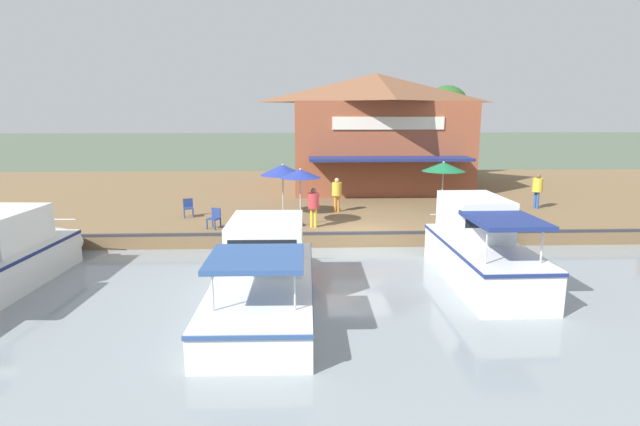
{
  "coord_description": "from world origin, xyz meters",
  "views": [
    {
      "loc": [
        19.26,
        -2.3,
        5.45
      ],
      "look_at": [
        -1.0,
        -1.5,
        1.3
      ],
      "focal_mm": 28.0,
      "sensor_mm": 36.0,
      "label": 1
    }
  ],
  "objects_px": {
    "cafe_chair_facing_river": "(215,217)",
    "motorboat_outer_channel": "(266,272)",
    "motorboat_far_downstream": "(476,247)",
    "patio_umbrella_near_quay_edge": "(444,167)",
    "person_mid_patio": "(337,191)",
    "cafe_chair_under_first_umbrella": "(445,205)",
    "cafe_chair_mid_patio": "(188,207)",
    "tree_downstream_bank": "(445,110)",
    "person_at_quay_edge": "(538,187)",
    "patio_umbrella_by_entrance": "(283,170)",
    "patio_umbrella_far_corner": "(300,174)",
    "person_near_entrance": "(313,203)",
    "waterfront_restaurant": "(375,130)"
  },
  "relations": [
    {
      "from": "cafe_chair_facing_river",
      "to": "patio_umbrella_near_quay_edge",
      "type": "bearing_deg",
      "value": 109.61
    },
    {
      "from": "cafe_chair_mid_patio",
      "to": "motorboat_outer_channel",
      "type": "bearing_deg",
      "value": 24.82
    },
    {
      "from": "cafe_chair_under_first_umbrella",
      "to": "person_at_quay_edge",
      "type": "bearing_deg",
      "value": 105.06
    },
    {
      "from": "person_mid_patio",
      "to": "motorboat_outer_channel",
      "type": "relative_size",
      "value": 0.2
    },
    {
      "from": "person_near_entrance",
      "to": "cafe_chair_mid_patio",
      "type": "bearing_deg",
      "value": -112.26
    },
    {
      "from": "patio_umbrella_by_entrance",
      "to": "motorboat_far_downstream",
      "type": "relative_size",
      "value": 0.36
    },
    {
      "from": "waterfront_restaurant",
      "to": "person_mid_patio",
      "type": "xyz_separation_m",
      "value": [
        8.7,
        -3.13,
        -2.62
      ]
    },
    {
      "from": "waterfront_restaurant",
      "to": "motorboat_outer_channel",
      "type": "relative_size",
      "value": 1.37
    },
    {
      "from": "cafe_chair_mid_patio",
      "to": "person_at_quay_edge",
      "type": "relative_size",
      "value": 0.48
    },
    {
      "from": "motorboat_outer_channel",
      "to": "tree_downstream_bank",
      "type": "height_order",
      "value": "tree_downstream_bank"
    },
    {
      "from": "motorboat_outer_channel",
      "to": "person_at_quay_edge",
      "type": "bearing_deg",
      "value": 128.99
    },
    {
      "from": "patio_umbrella_by_entrance",
      "to": "patio_umbrella_far_corner",
      "type": "height_order",
      "value": "patio_umbrella_far_corner"
    },
    {
      "from": "cafe_chair_facing_river",
      "to": "motorboat_far_downstream",
      "type": "distance_m",
      "value": 10.63
    },
    {
      "from": "waterfront_restaurant",
      "to": "tree_downstream_bank",
      "type": "relative_size",
      "value": 1.72
    },
    {
      "from": "patio_umbrella_near_quay_edge",
      "to": "person_mid_patio",
      "type": "height_order",
      "value": "patio_umbrella_near_quay_edge"
    },
    {
      "from": "tree_downstream_bank",
      "to": "waterfront_restaurant",
      "type": "bearing_deg",
      "value": -48.29
    },
    {
      "from": "cafe_chair_under_first_umbrella",
      "to": "person_near_entrance",
      "type": "relative_size",
      "value": 0.5
    },
    {
      "from": "cafe_chair_mid_patio",
      "to": "person_near_entrance",
      "type": "distance_m",
      "value": 6.27
    },
    {
      "from": "person_mid_patio",
      "to": "tree_downstream_bank",
      "type": "height_order",
      "value": "tree_downstream_bank"
    },
    {
      "from": "patio_umbrella_by_entrance",
      "to": "tree_downstream_bank",
      "type": "distance_m",
      "value": 19.23
    },
    {
      "from": "patio_umbrella_by_entrance",
      "to": "person_mid_patio",
      "type": "height_order",
      "value": "patio_umbrella_by_entrance"
    },
    {
      "from": "cafe_chair_mid_patio",
      "to": "person_at_quay_edge",
      "type": "distance_m",
      "value": 17.26
    },
    {
      "from": "cafe_chair_mid_patio",
      "to": "cafe_chair_under_first_umbrella",
      "type": "height_order",
      "value": "same"
    },
    {
      "from": "cafe_chair_facing_river",
      "to": "cafe_chair_mid_patio",
      "type": "xyz_separation_m",
      "value": [
        -2.39,
        -1.61,
        0.0
      ]
    },
    {
      "from": "patio_umbrella_by_entrance",
      "to": "person_near_entrance",
      "type": "bearing_deg",
      "value": 28.3
    },
    {
      "from": "cafe_chair_mid_patio",
      "to": "motorboat_far_downstream",
      "type": "relative_size",
      "value": 0.12
    },
    {
      "from": "person_near_entrance",
      "to": "patio_umbrella_far_corner",
      "type": "bearing_deg",
      "value": -121.97
    },
    {
      "from": "motorboat_far_downstream",
      "to": "person_mid_patio",
      "type": "bearing_deg",
      "value": -154.28
    },
    {
      "from": "patio_umbrella_near_quay_edge",
      "to": "cafe_chair_under_first_umbrella",
      "type": "height_order",
      "value": "patio_umbrella_near_quay_edge"
    },
    {
      "from": "patio_umbrella_by_entrance",
      "to": "person_at_quay_edge",
      "type": "xyz_separation_m",
      "value": [
        -1.22,
        12.78,
        -1.04
      ]
    },
    {
      "from": "waterfront_restaurant",
      "to": "patio_umbrella_by_entrance",
      "type": "bearing_deg",
      "value": -31.23
    },
    {
      "from": "patio_umbrella_by_entrance",
      "to": "cafe_chair_mid_patio",
      "type": "distance_m",
      "value": 4.73
    },
    {
      "from": "person_near_entrance",
      "to": "cafe_chair_facing_river",
      "type": "bearing_deg",
      "value": -89.7
    },
    {
      "from": "cafe_chair_facing_river",
      "to": "motorboat_outer_channel",
      "type": "relative_size",
      "value": 0.1
    },
    {
      "from": "waterfront_restaurant",
      "to": "cafe_chair_under_first_umbrella",
      "type": "relative_size",
      "value": 13.68
    },
    {
      "from": "motorboat_far_downstream",
      "to": "tree_downstream_bank",
      "type": "height_order",
      "value": "tree_downstream_bank"
    },
    {
      "from": "person_mid_patio",
      "to": "person_at_quay_edge",
      "type": "distance_m",
      "value": 10.2
    },
    {
      "from": "cafe_chair_facing_river",
      "to": "cafe_chair_under_first_umbrella",
      "type": "distance_m",
      "value": 10.76
    },
    {
      "from": "person_near_entrance",
      "to": "motorboat_far_downstream",
      "type": "height_order",
      "value": "motorboat_far_downstream"
    },
    {
      "from": "cafe_chair_under_first_umbrella",
      "to": "motorboat_far_downstream",
      "type": "bearing_deg",
      "value": -8.43
    },
    {
      "from": "patio_umbrella_far_corner",
      "to": "person_at_quay_edge",
      "type": "relative_size",
      "value": 1.4
    },
    {
      "from": "cafe_chair_facing_river",
      "to": "motorboat_outer_channel",
      "type": "bearing_deg",
      "value": 21.15
    },
    {
      "from": "patio_umbrella_near_quay_edge",
      "to": "patio_umbrella_far_corner",
      "type": "distance_m",
      "value": 7.93
    },
    {
      "from": "cafe_chair_under_first_umbrella",
      "to": "tree_downstream_bank",
      "type": "xyz_separation_m",
      "value": [
        -15.04,
        4.16,
        4.48
      ]
    },
    {
      "from": "waterfront_restaurant",
      "to": "person_mid_patio",
      "type": "bearing_deg",
      "value": -19.79
    },
    {
      "from": "cafe_chair_mid_patio",
      "to": "person_near_entrance",
      "type": "bearing_deg",
      "value": 67.74
    },
    {
      "from": "waterfront_restaurant",
      "to": "cafe_chair_facing_river",
      "type": "height_order",
      "value": "waterfront_restaurant"
    },
    {
      "from": "motorboat_outer_channel",
      "to": "motorboat_far_downstream",
      "type": "distance_m",
      "value": 7.01
    },
    {
      "from": "cafe_chair_facing_river",
      "to": "motorboat_outer_channel",
      "type": "height_order",
      "value": "motorboat_outer_channel"
    },
    {
      "from": "motorboat_outer_channel",
      "to": "cafe_chair_under_first_umbrella",
      "type": "bearing_deg",
      "value": 139.22
    }
  ]
}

